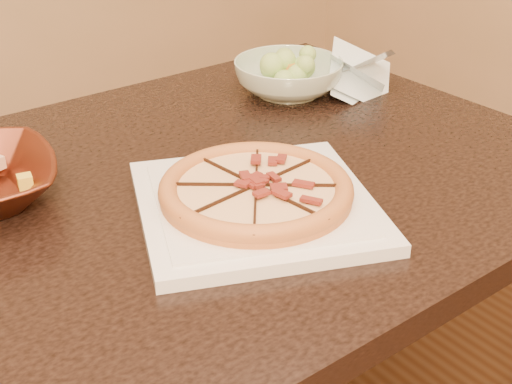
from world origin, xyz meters
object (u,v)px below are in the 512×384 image
Objects in this scene: dining_table at (164,259)px; pizza at (256,189)px; plate at (256,205)px; salad_bowl at (288,77)px.

pizza is at bearing -59.00° from dining_table.
pizza reaches higher than dining_table.
salad_bowl is (0.32, 0.32, 0.02)m from plate.
salad_bowl is (0.32, 0.32, -0.00)m from pizza.
dining_table is 4.97× the size of pizza.
pizza is at bearing -134.57° from salad_bowl.
salad_bowl reaches higher than plate.
pizza is (0.08, -0.13, 0.15)m from dining_table.
salad_bowl reaches higher than pizza.
plate is 1.55× the size of pizza.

